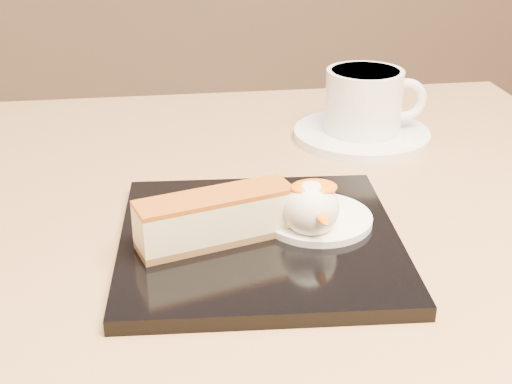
{
  "coord_description": "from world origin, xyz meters",
  "views": [
    {
      "loc": [
        -0.06,
        -0.51,
        1.0
      ],
      "look_at": [
        0.01,
        0.0,
        0.76
      ],
      "focal_mm": 50.0,
      "sensor_mm": 36.0,
      "label": 1
    }
  ],
  "objects": [
    {
      "name": "coffee_cup",
      "position": [
        0.16,
        0.21,
        0.77
      ],
      "size": [
        0.11,
        0.08,
        0.07
      ],
      "rotation": [
        0.0,
        0.0,
        -0.06
      ],
      "color": "white",
      "rests_on": "saucer"
    },
    {
      "name": "mango_sauce",
      "position": [
        0.06,
        -0.02,
        0.77
      ],
      "size": [
        0.04,
        0.03,
        0.01
      ],
      "primitive_type": "ellipsoid",
      "color": "orange",
      "rests_on": "ice_cream_scoop"
    },
    {
      "name": "cheesecake",
      "position": [
        -0.02,
        -0.02,
        0.75
      ],
      "size": [
        0.13,
        0.07,
        0.04
      ],
      "rotation": [
        0.0,
        0.0,
        0.29
      ],
      "color": "brown",
      "rests_on": "dessert_plate"
    },
    {
      "name": "ice_cream_scoop",
      "position": [
        0.05,
        -0.02,
        0.75
      ],
      "size": [
        0.04,
        0.04,
        0.04
      ],
      "primitive_type": "sphere",
      "color": "white",
      "rests_on": "cream_smear"
    },
    {
      "name": "saucer",
      "position": [
        0.16,
        0.21,
        0.72
      ],
      "size": [
        0.15,
        0.15,
        0.01
      ],
      "primitive_type": "cylinder",
      "color": "white",
      "rests_on": "table"
    },
    {
      "name": "dessert_plate",
      "position": [
        0.01,
        -0.02,
        0.73
      ],
      "size": [
        0.23,
        0.23,
        0.01
      ],
      "primitive_type": "cube",
      "rotation": [
        0.0,
        0.0,
        -0.07
      ],
      "color": "black",
      "rests_on": "table"
    },
    {
      "name": "cream_smear",
      "position": [
        0.06,
        -0.0,
        0.73
      ],
      "size": [
        0.09,
        0.09,
        0.01
      ],
      "primitive_type": "cylinder",
      "color": "white",
      "rests_on": "dessert_plate"
    },
    {
      "name": "mint_sprig",
      "position": [
        0.04,
        0.02,
        0.74
      ],
      "size": [
        0.03,
        0.02,
        0.0
      ],
      "color": "#297D2A",
      "rests_on": "cream_smear"
    }
  ]
}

